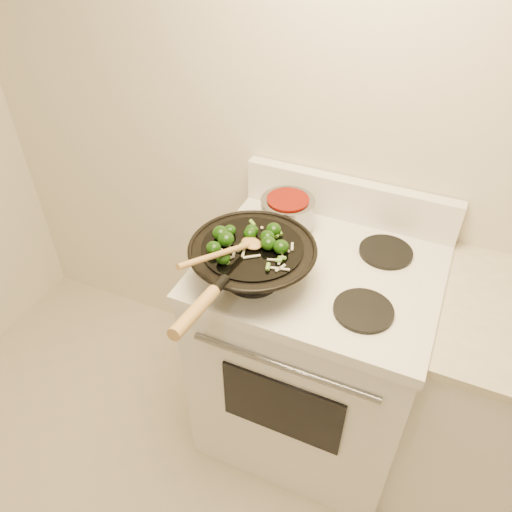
% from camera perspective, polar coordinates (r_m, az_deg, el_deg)
% --- Properties ---
extents(stove, '(0.78, 0.67, 1.08)m').
position_cam_1_polar(stove, '(1.98, 6.38, -10.94)').
color(stove, white).
rests_on(stove, ground).
extents(wok, '(0.40, 0.66, 0.21)m').
position_cam_1_polar(wok, '(1.54, -0.47, -0.56)').
color(wok, black).
rests_on(wok, stove).
extents(stirfry, '(0.28, 0.24, 0.05)m').
position_cam_1_polar(stirfry, '(1.51, -1.05, 1.91)').
color(stirfry, black).
rests_on(stirfry, wok).
extents(wooden_spoon, '(0.14, 0.31, 0.10)m').
position_cam_1_polar(wooden_spoon, '(1.45, -2.73, 0.73)').
color(wooden_spoon, '#AF8545').
rests_on(wooden_spoon, wok).
extents(saucepan, '(0.19, 0.30, 0.11)m').
position_cam_1_polar(saucepan, '(1.77, 3.60, 5.00)').
color(saucepan, gray).
rests_on(saucepan, stove).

